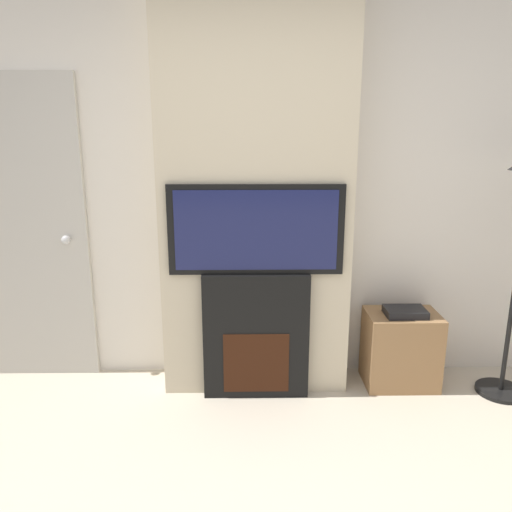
% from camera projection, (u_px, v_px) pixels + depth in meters
% --- Properties ---
extents(wall_back, '(6.00, 0.06, 2.70)m').
position_uv_depth(wall_back, '(255.00, 186.00, 3.39)').
color(wall_back, silver).
rests_on(wall_back, ground_plane).
extents(chimney_breast, '(1.22, 0.34, 2.70)m').
position_uv_depth(chimney_breast, '(256.00, 189.00, 3.19)').
color(chimney_breast, beige).
rests_on(chimney_breast, ground_plane).
extents(fireplace, '(0.69, 0.15, 0.84)m').
position_uv_depth(fireplace, '(256.00, 335.00, 3.26)').
color(fireplace, black).
rests_on(fireplace, ground_plane).
extents(television, '(1.09, 0.07, 0.56)m').
position_uv_depth(television, '(256.00, 230.00, 3.08)').
color(television, black).
rests_on(television, fireplace).
extents(media_stand, '(0.48, 0.34, 0.57)m').
position_uv_depth(media_stand, '(401.00, 348.00, 3.43)').
color(media_stand, '#997047').
rests_on(media_stand, ground_plane).
extents(entry_door, '(0.92, 0.09, 2.08)m').
position_uv_depth(entry_door, '(20.00, 233.00, 3.39)').
color(entry_door, '#BCB7AD').
rests_on(entry_door, ground_plane).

